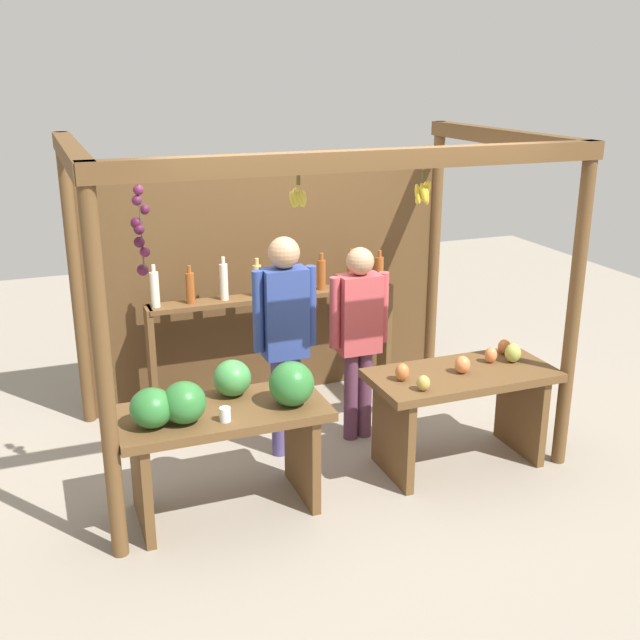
% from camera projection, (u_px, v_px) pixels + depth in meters
% --- Properties ---
extents(ground_plane, '(12.00, 12.00, 0.00)m').
position_uv_depth(ground_plane, '(311.00, 439.00, 6.10)').
color(ground_plane, gray).
rests_on(ground_plane, ground).
extents(market_stall, '(3.33, 2.11, 2.35)m').
position_uv_depth(market_stall, '(289.00, 258.00, 6.09)').
color(market_stall, brown).
rests_on(market_stall, ground).
extents(fruit_counter_left, '(1.35, 0.64, 1.03)m').
position_uv_depth(fruit_counter_left, '(223.00, 418.00, 4.91)').
color(fruit_counter_left, brown).
rests_on(fruit_counter_left, ground).
extents(fruit_counter_right, '(1.35, 0.64, 0.88)m').
position_uv_depth(fruit_counter_right, '(462.00, 395.00, 5.57)').
color(fruit_counter_right, brown).
rests_on(fruit_counter_right, ground).
extents(bottle_shelf_unit, '(2.14, 0.22, 1.36)m').
position_uv_depth(bottle_shelf_unit, '(274.00, 314.00, 6.49)').
color(bottle_shelf_unit, brown).
rests_on(bottle_shelf_unit, ground).
extents(vendor_man, '(0.48, 0.23, 1.68)m').
position_uv_depth(vendor_man, '(285.00, 327.00, 5.57)').
color(vendor_man, '#4F447D').
rests_on(vendor_man, ground).
extents(vendor_woman, '(0.48, 0.21, 1.55)m').
position_uv_depth(vendor_woman, '(359.00, 327.00, 5.86)').
color(vendor_woman, '#573046').
rests_on(vendor_woman, ground).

